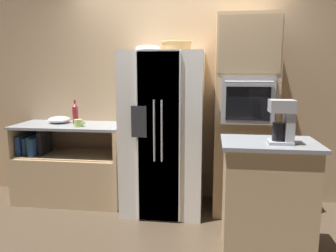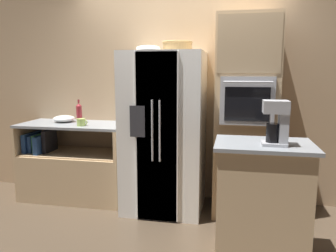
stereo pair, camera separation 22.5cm
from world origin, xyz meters
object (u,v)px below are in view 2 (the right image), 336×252
(fruit_bowl, at_px, (148,48))
(coffee_maker, at_px, (278,121))
(bottle_tall, at_px, (79,113))
(mug, at_px, (81,122))
(refrigerator, at_px, (164,132))
(wall_oven, at_px, (245,117))
(mixing_bowl, at_px, (64,119))
(wicker_basket, at_px, (177,46))

(fruit_bowl, bearing_deg, coffee_maker, -34.63)
(fruit_bowl, xyz_separation_m, bottle_tall, (-0.93, 0.23, -0.73))
(fruit_bowl, relative_size, coffee_maker, 0.74)
(coffee_maker, bearing_deg, mug, 156.87)
(refrigerator, height_order, bottle_tall, refrigerator)
(wall_oven, distance_m, fruit_bowl, 1.27)
(fruit_bowl, xyz_separation_m, mixing_bowl, (-1.15, 0.25, -0.82))
(mug, bearing_deg, wall_oven, 4.09)
(refrigerator, relative_size, wicker_basket, 5.37)
(refrigerator, height_order, wicker_basket, wicker_basket)
(wall_oven, bearing_deg, fruit_bowl, -171.65)
(refrigerator, height_order, mixing_bowl, refrigerator)
(wall_oven, relative_size, mixing_bowl, 7.96)
(refrigerator, height_order, wall_oven, wall_oven)
(wall_oven, xyz_separation_m, fruit_bowl, (-1.03, -0.15, 0.73))
(wicker_basket, bearing_deg, fruit_bowl, -155.35)
(wall_oven, bearing_deg, refrigerator, -175.43)
(refrigerator, distance_m, mixing_bowl, 1.32)
(mug, height_order, coffee_maker, coffee_maker)
(wall_oven, height_order, mug, wall_oven)
(fruit_bowl, bearing_deg, mixing_bowl, 167.63)
(wall_oven, xyz_separation_m, coffee_maker, (0.21, -1.00, 0.11))
(mixing_bowl, bearing_deg, wicker_basket, -4.75)
(fruit_bowl, distance_m, bottle_tall, 1.21)
(mug, bearing_deg, mixing_bowl, 145.81)
(refrigerator, bearing_deg, mixing_bowl, 172.54)
(fruit_bowl, xyz_separation_m, mug, (-0.81, 0.02, -0.81))
(fruit_bowl, relative_size, mixing_bowl, 0.97)
(mixing_bowl, bearing_deg, coffee_maker, -24.86)
(mug, bearing_deg, wicker_basket, 5.88)
(bottle_tall, height_order, mug, bottle_tall)
(mixing_bowl, bearing_deg, refrigerator, -7.46)
(refrigerator, xyz_separation_m, fruit_bowl, (-0.16, -0.08, 0.91))
(fruit_bowl, bearing_deg, bottle_tall, 166.16)
(mixing_bowl, bearing_deg, fruit_bowl, -12.37)
(wicker_basket, bearing_deg, refrigerator, -158.83)
(mixing_bowl, bearing_deg, wall_oven, -2.66)
(bottle_tall, distance_m, coffee_maker, 2.42)
(wall_oven, bearing_deg, wicker_basket, -178.59)
(bottle_tall, distance_m, mug, 0.26)
(mixing_bowl, xyz_separation_m, coffee_maker, (2.38, -1.10, 0.21))
(refrigerator, height_order, coffee_maker, refrigerator)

